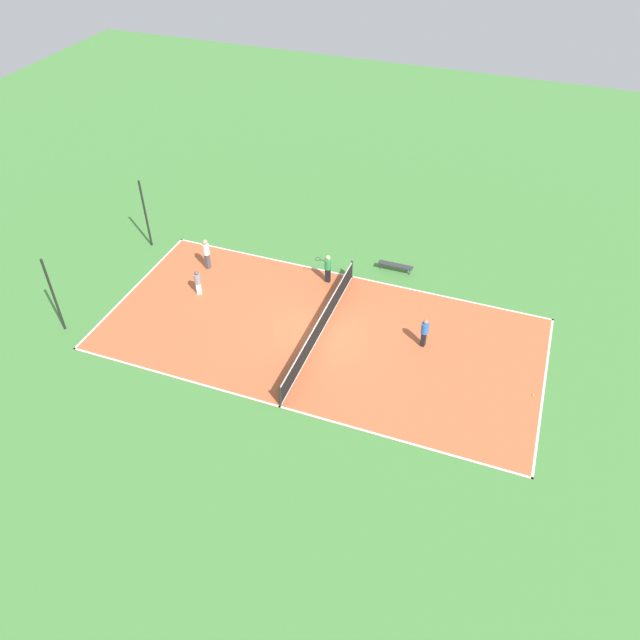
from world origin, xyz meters
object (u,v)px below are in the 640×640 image
tennis_net (320,325)px  player_far_green (328,267)px  bench (396,266)px  player_baseline_gray (198,281)px  tennis_ball_far_baseline (533,395)px  fence_post_back_right (145,214)px  fence_post_back_left (54,296)px  player_near_blue (425,331)px  tennis_ball_left_sideline (298,271)px  player_near_white (206,252)px

tennis_net → player_far_green: bearing=14.8°
bench → player_far_green: (-2.17, 3.17, 0.59)m
player_baseline_gray → tennis_ball_far_baseline: bearing=151.3°
player_far_green → fence_post_back_right: 10.88m
bench → fence_post_back_right: (-2.36, 14.00, 1.67)m
bench → fence_post_back_left: (-10.27, 14.00, 1.67)m
player_far_green → player_near_blue: (-3.21, -5.97, -0.07)m
bench → player_baseline_gray: bearing=31.1°
player_baseline_gray → fence_post_back_right: size_ratio=0.35×
player_far_green → player_baseline_gray: 6.82m
tennis_net → tennis_ball_far_baseline: 10.18m
player_far_green → tennis_ball_left_sideline: bearing=-5.6°
player_far_green → player_near_white: bearing=14.0°
tennis_ball_far_baseline → tennis_net: bearing=86.6°
player_baseline_gray → fence_post_back_left: 6.93m
tennis_ball_far_baseline → player_near_white: bearing=78.5°
player_baseline_gray → fence_post_back_right: 5.93m
tennis_ball_far_baseline → fence_post_back_left: fence_post_back_left is taller
player_near_white → player_near_blue: 12.76m
player_far_green → player_baseline_gray: bearing=33.8°
player_baseline_gray → player_near_blue: player_near_blue is taller
player_near_blue → player_far_green: bearing=71.6°
tennis_ball_left_sideline → fence_post_back_left: (-8.43, 8.99, 2.00)m
player_near_blue → player_near_white: bearing=90.3°
tennis_ball_left_sideline → fence_post_back_right: bearing=93.3°
player_baseline_gray → player_near_white: bearing=-97.5°
player_near_blue → fence_post_back_left: 17.53m
player_near_white → fence_post_back_right: (0.92, 4.21, 0.98)m
player_baseline_gray → tennis_ball_left_sideline: 5.56m
bench → player_near_white: player_near_white is taller
player_near_white → player_baseline_gray: 2.33m
tennis_net → player_far_green: (4.14, 1.09, 0.42)m
player_baseline_gray → player_near_blue: 11.92m
tennis_ball_left_sideline → player_far_green: bearing=-100.1°
player_near_blue → fence_post_back_left: size_ratio=0.38×
bench → player_near_blue: player_near_blue is taller
player_baseline_gray → player_near_blue: size_ratio=0.92×
player_near_blue → fence_post_back_left: fence_post_back_left is taller
tennis_ball_far_baseline → fence_post_back_right: 22.62m
tennis_ball_left_sideline → player_near_blue: bearing=-114.4°
player_near_white → fence_post_back_left: (-7.00, 4.21, 0.98)m
player_near_white → tennis_ball_far_baseline: bearing=91.1°
bench → fence_post_back_left: 17.44m
player_near_blue → tennis_ball_far_baseline: (-1.54, -5.27, -0.86)m
player_far_green → tennis_ball_far_baseline: 12.24m
player_near_blue → fence_post_back_left: bearing=116.1°
tennis_net → fence_post_back_right: bearing=71.6°
player_near_blue → fence_post_back_left: (-4.89, 16.79, 1.14)m
player_far_green → tennis_ball_far_baseline: size_ratio=24.63×
player_far_green → fence_post_back_left: bearing=41.3°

